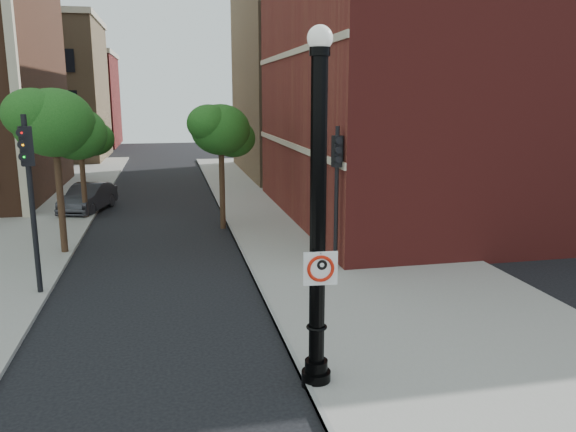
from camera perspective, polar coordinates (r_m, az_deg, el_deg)
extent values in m
plane|color=black|center=(12.13, -8.89, -15.97)|extent=(120.00, 120.00, 0.00)
cube|color=gray|center=(22.41, 5.05, -2.45)|extent=(8.00, 60.00, 0.12)
cube|color=gray|center=(21.60, -5.03, -2.98)|extent=(0.10, 60.00, 0.14)
cube|color=maroon|center=(29.68, 22.07, 11.88)|extent=(22.00, 16.00, 12.00)
cube|color=black|center=(20.77, 3.21, 1.90)|extent=(0.08, 1.40, 2.40)
cube|color=#BFB294|center=(25.39, 0.29, 7.20)|extent=(0.06, 16.00, 0.25)
cube|color=#BFB294|center=(25.36, 0.30, 16.24)|extent=(0.06, 16.00, 0.25)
cube|color=#BFB294|center=(28.50, -26.14, 13.58)|extent=(0.40, 0.40, 14.00)
cube|color=olive|center=(55.91, -24.52, 11.40)|extent=(12.00, 12.00, 12.00)
cube|color=maroon|center=(69.67, -22.02, 10.71)|extent=(12.00, 12.00, 10.00)
cube|color=olive|center=(43.92, 10.21, 13.67)|extent=(22.00, 14.00, 14.00)
cylinder|color=black|center=(11.68, 2.87, -16.12)|extent=(0.58, 0.58, 0.31)
cylinder|color=black|center=(11.56, 2.88, -14.98)|extent=(0.46, 0.46, 0.26)
cylinder|color=black|center=(10.56, 3.05, -0.73)|extent=(0.31, 0.31, 6.05)
torus|color=black|center=(11.21, 2.93, -11.19)|extent=(0.42, 0.42, 0.06)
cylinder|color=black|center=(10.32, 3.25, 16.33)|extent=(0.38, 0.38, 0.16)
sphere|color=silver|center=(10.34, 3.27, 17.60)|extent=(0.46, 0.46, 0.46)
cube|color=white|center=(10.62, 3.32, -5.35)|extent=(0.66, 0.07, 0.66)
cube|color=black|center=(10.53, 3.34, -3.79)|extent=(0.65, 0.06, 0.05)
cube|color=black|center=(10.71, 3.30, -6.88)|extent=(0.65, 0.06, 0.05)
cube|color=black|center=(10.57, 1.71, -5.42)|extent=(0.05, 0.01, 0.66)
cube|color=black|center=(10.68, 4.91, -5.27)|extent=(0.05, 0.01, 0.66)
torus|color=red|center=(10.62, 3.32, -5.35)|extent=(0.53, 0.11, 0.52)
cube|color=red|center=(10.62, 3.32, -5.35)|extent=(0.37, 0.04, 0.37)
cube|color=black|center=(10.61, 3.00, -5.36)|extent=(0.06, 0.01, 0.31)
torus|color=black|center=(10.60, 3.47, -4.97)|extent=(0.21, 0.08, 0.20)
cylinder|color=black|center=(10.53, 3.34, -3.82)|extent=(0.03, 0.02, 0.03)
imported|color=#323136|center=(29.70, -19.63, 1.77)|extent=(2.57, 4.49, 1.40)
cylinder|color=black|center=(17.30, -24.54, 0.74)|extent=(0.15, 0.15, 5.19)
cube|color=black|center=(17.07, -25.05, 6.44)|extent=(0.41, 0.40, 1.08)
sphere|color=#E50505|center=(16.90, -25.48, 7.65)|extent=(0.19, 0.19, 0.19)
sphere|color=#FF8C00|center=(16.92, -25.38, 6.56)|extent=(0.19, 0.19, 0.19)
sphere|color=#00E519|center=(16.95, -25.28, 5.47)|extent=(0.19, 0.19, 0.19)
cylinder|color=black|center=(18.16, 4.93, 1.59)|extent=(0.14, 0.14, 4.75)
cube|color=black|center=(17.94, 5.02, 6.56)|extent=(0.33, 0.31, 0.99)
sphere|color=#E50505|center=(17.75, 5.14, 7.62)|extent=(0.18, 0.18, 0.18)
sphere|color=#FF8C00|center=(17.78, 5.12, 6.67)|extent=(0.18, 0.18, 0.18)
sphere|color=#00E519|center=(17.81, 5.10, 5.72)|extent=(0.18, 0.18, 0.18)
cylinder|color=#999999|center=(20.31, 3.03, 4.03)|extent=(0.11, 0.11, 5.65)
cylinder|color=#362015|center=(21.60, -22.14, 2.01)|extent=(0.24, 0.24, 4.45)
ellipsoid|color=#154312|center=(21.35, -22.69, 8.74)|extent=(2.79, 2.79, 2.38)
ellipsoid|color=#154312|center=(21.77, -20.70, 7.77)|extent=(2.16, 2.16, 1.84)
ellipsoid|color=#154312|center=(21.07, -24.49, 9.42)|extent=(2.03, 2.03, 1.73)
cylinder|color=#362015|center=(27.65, -20.09, 3.57)|extent=(0.24, 0.24, 3.83)
ellipsoid|color=#154312|center=(27.44, -20.42, 8.09)|extent=(2.41, 2.41, 2.05)
ellipsoid|color=#154312|center=(27.83, -19.12, 7.43)|extent=(1.86, 1.86, 1.58)
ellipsoid|color=#154312|center=(27.18, -21.60, 8.55)|extent=(1.75, 1.75, 1.49)
cylinder|color=#362015|center=(24.33, -6.72, 3.34)|extent=(0.24, 0.24, 3.99)
ellipsoid|color=#154312|center=(24.09, -6.85, 8.71)|extent=(2.51, 2.51, 2.13)
ellipsoid|color=#154312|center=(24.63, -5.59, 7.88)|extent=(1.94, 1.94, 1.65)
ellipsoid|color=#154312|center=(23.69, -8.04, 9.31)|extent=(1.83, 1.83, 1.55)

